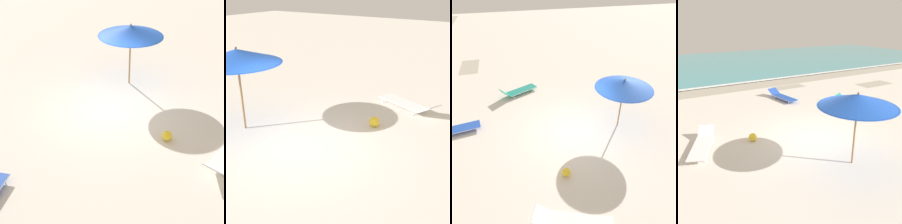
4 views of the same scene
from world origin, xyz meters
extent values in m
cube|color=silver|center=(0.00, 0.00, -0.08)|extent=(60.00, 60.00, 0.16)
cylinder|color=#9E7547|center=(-0.04, -2.09, 1.08)|extent=(0.06, 0.06, 2.15)
cone|color=blue|center=(-0.04, -2.09, 2.15)|extent=(2.45, 2.45, 0.38)
cylinder|color=#163D95|center=(-0.04, -2.09, 1.97)|extent=(2.37, 2.37, 0.01)
sphere|color=#9E7547|center=(-0.04, -2.09, 2.37)|extent=(0.07, 0.07, 0.07)
cube|color=white|center=(-4.16, 1.12, 0.17)|extent=(1.25, 1.91, 0.03)
cylinder|color=silver|center=(-4.44, 1.24, 0.17)|extent=(0.72, 1.70, 0.03)
cylinder|color=silver|center=(-3.88, 1.01, 0.17)|extent=(0.72, 1.70, 0.03)
cube|color=white|center=(-3.73, 2.18, 0.32)|extent=(0.72, 0.66, 0.32)
cylinder|color=silver|center=(-4.67, 0.56, 0.08)|extent=(0.03, 0.03, 0.16)
cylinder|color=silver|center=(-4.20, 0.37, 0.08)|extent=(0.03, 0.03, 0.16)
cylinder|color=silver|center=(-4.13, 1.87, 0.08)|extent=(0.03, 0.03, 0.16)
cylinder|color=silver|center=(-3.66, 1.68, 0.08)|extent=(0.03, 0.03, 0.16)
sphere|color=yellow|center=(-2.24, 1.03, 0.16)|extent=(0.32, 0.32, 0.32)
camera|label=1|loc=(-3.27, 8.60, 5.91)|focal=50.00mm
camera|label=2|loc=(5.38, 4.79, 4.00)|focal=50.00mm
camera|label=3|loc=(-7.20, 2.46, 6.35)|focal=35.00mm
camera|label=4|loc=(-5.37, -7.22, 4.39)|focal=40.00mm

